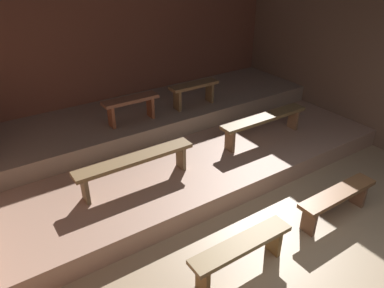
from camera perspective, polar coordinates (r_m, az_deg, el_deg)
ground at (r=5.64m, az=3.01°, el=-5.79°), size 6.84×5.87×0.08m
wall_back at (r=7.10m, az=-9.44°, el=13.58°), size 6.84×0.06×2.67m
wall_right at (r=7.17m, az=23.78°, el=11.71°), size 0.06×5.87×2.67m
platform_lower at (r=6.17m, az=-1.92°, el=-0.40°), size 6.04×3.27×0.29m
platform_middle at (r=6.70m, az=-5.79°, el=4.71°), size 6.04×1.59×0.29m
bench_floor_left at (r=4.07m, az=7.67°, el=-15.80°), size 1.24×0.25×0.41m
bench_floor_right at (r=5.05m, az=21.63°, el=-7.74°), size 1.24×0.25×0.41m
bench_lower_left at (r=4.89m, az=-8.78°, el=-2.78°), size 1.65×0.25×0.41m
bench_lower_right at (r=6.07m, az=11.16°, el=3.62°), size 1.65×0.25×0.41m
bench_middle_left at (r=5.98m, az=-9.49°, el=6.14°), size 0.91×0.25×0.41m
bench_middle_right at (r=6.52m, az=0.30°, el=8.52°), size 0.91×0.25×0.41m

